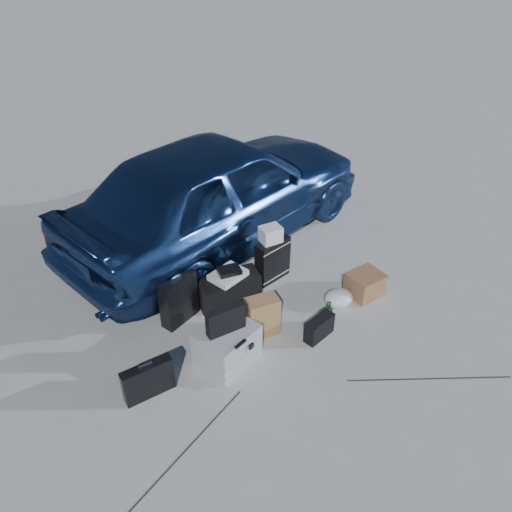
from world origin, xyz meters
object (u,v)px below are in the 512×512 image
(suitcase_left, at_px, (179,299))
(green_bottle, at_px, (329,314))
(suitcase_right, at_px, (272,260))
(pelican_case, at_px, (227,345))
(cardboard_box, at_px, (365,284))
(briefcase, at_px, (148,380))
(duffel_bag, at_px, (229,289))
(car, at_px, (219,190))

(suitcase_left, relative_size, green_bottle, 1.98)
(suitcase_right, relative_size, green_bottle, 1.86)
(green_bottle, bearing_deg, pelican_case, 169.43)
(pelican_case, relative_size, cardboard_box, 1.46)
(cardboard_box, height_order, green_bottle, green_bottle)
(pelican_case, distance_m, briefcase, 0.83)
(suitcase_right, relative_size, duffel_bag, 0.76)
(pelican_case, distance_m, suitcase_right, 1.44)
(briefcase, distance_m, green_bottle, 2.02)
(suitcase_right, distance_m, duffel_bag, 0.68)
(suitcase_right, xyz_separation_m, cardboard_box, (0.68, -0.89, -0.13))
(suitcase_left, distance_m, suitcase_right, 1.27)
(suitcase_right, bearing_deg, green_bottle, -98.13)
(briefcase, relative_size, suitcase_left, 0.84)
(pelican_case, xyz_separation_m, suitcase_left, (-0.08, 0.81, 0.09))
(green_bottle, bearing_deg, car, 89.50)
(suitcase_right, distance_m, green_bottle, 1.02)
(pelican_case, distance_m, green_bottle, 1.20)
(car, relative_size, suitcase_left, 7.62)
(suitcase_left, bearing_deg, cardboard_box, -40.98)
(car, bearing_deg, suitcase_right, 169.86)
(car, relative_size, cardboard_box, 11.53)
(car, height_order, cardboard_box, car)
(briefcase, height_order, suitcase_left, suitcase_left)
(green_bottle, bearing_deg, suitcase_right, 88.82)
(pelican_case, bearing_deg, briefcase, 160.74)
(duffel_bag, distance_m, cardboard_box, 1.59)
(briefcase, distance_m, suitcase_left, 1.06)
(car, height_order, suitcase_left, car)
(car, bearing_deg, duffel_bag, 139.99)
(pelican_case, bearing_deg, suitcase_left, 81.28)
(car, distance_m, duffel_bag, 1.46)
(car, height_order, suitcase_right, car)
(car, relative_size, green_bottle, 15.07)
(briefcase, bearing_deg, cardboard_box, 0.54)
(pelican_case, bearing_deg, duffel_bag, 40.83)
(duffel_bag, relative_size, cardboard_box, 1.86)
(briefcase, height_order, duffel_bag, briefcase)
(duffel_bag, bearing_deg, cardboard_box, -16.81)
(suitcase_left, bearing_deg, suitcase_right, -16.80)
(suitcase_right, relative_size, cardboard_box, 1.42)
(car, bearing_deg, green_bottle, 169.25)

